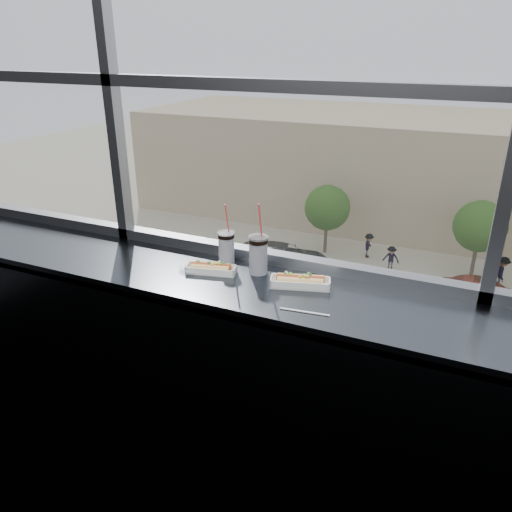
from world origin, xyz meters
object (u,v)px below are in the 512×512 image
at_px(tree_left, 327,208).
at_px(car_near_a, 143,296).
at_px(car_near_b, 262,323).
at_px(wrapper, 189,269).
at_px(pedestrian_a, 369,243).
at_px(tree_center, 480,226).
at_px(hotdog_tray_left, 211,268).
at_px(loose_straw, 305,312).
at_px(hotdog_tray_right, 300,281).
at_px(soda_cup_right, 258,253).
at_px(car_near_c, 396,354).
at_px(car_far_b, 486,291).
at_px(pedestrian_b, 391,256).
at_px(car_far_a, 282,254).
at_px(pedestrian_c, 503,269).
at_px(soda_cup_left, 226,246).

bearing_deg(tree_left, car_near_a, -116.78).
bearing_deg(car_near_b, wrapper, -162.06).
distance_m(pedestrian_a, tree_center, 6.75).
xyz_separation_m(hotdog_tray_left, wrapper, (-0.11, -0.03, -0.01)).
xyz_separation_m(loose_straw, car_near_a, (-13.88, 16.44, -10.93)).
height_order(hotdog_tray_right, soda_cup_right, soda_cup_right).
relative_size(hotdog_tray_left, car_near_c, 0.04).
height_order(car_far_b, tree_center, tree_center).
bearing_deg(pedestrian_b, hotdog_tray_left, -84.30).
xyz_separation_m(car_far_a, pedestrian_a, (4.37, 4.31, -0.15)).
bearing_deg(car_far_a, hotdog_tray_right, -162.72).
relative_size(car_far_b, car_near_a, 0.89).
bearing_deg(car_far_b, loose_straw, 174.26).
relative_size(car_near_a, pedestrian_b, 3.52).
distance_m(car_near_c, pedestrian_c, 11.83).
distance_m(loose_straw, wrapper, 0.70).
xyz_separation_m(pedestrian_a, tree_center, (6.37, -0.31, 2.22)).
relative_size(wrapper, pedestrian_a, 0.06).
xyz_separation_m(car_far_b, tree_center, (-0.75, 4.00, 2.19)).
relative_size(hotdog_tray_right, tree_left, 0.06).
distance_m(wrapper, car_near_a, 23.64).
bearing_deg(soda_cup_right, car_near_a, 129.95).
xyz_separation_m(hotdog_tray_left, car_near_c, (-0.61, 16.25, -10.94)).
relative_size(hotdog_tray_right, car_far_a, 0.04).
height_order(car_near_c, car_far_b, car_near_c).
bearing_deg(hotdog_tray_left, car_far_b, 69.79).
distance_m(pedestrian_b, pedestrian_a, 2.22).
bearing_deg(soda_cup_left, loose_straw, -30.97).
bearing_deg(car_far_a, pedestrian_b, -68.25).
height_order(hotdog_tray_left, hotdog_tray_right, hotdog_tray_right).
height_order(car_far_a, car_near_a, car_far_a).
distance_m(soda_cup_right, loose_straw, 0.47).
bearing_deg(car_far_b, hotdog_tray_left, 172.89).
relative_size(car_near_a, pedestrian_c, 2.96).
height_order(soda_cup_right, car_near_c, soda_cup_right).
height_order(car_near_a, pedestrian_c, pedestrian_c).
height_order(car_near_c, tree_center, tree_center).
height_order(car_near_c, car_near_a, car_near_c).
bearing_deg(tree_center, pedestrian_a, 177.20).
relative_size(car_near_c, car_near_b, 0.98).
relative_size(soda_cup_left, car_far_a, 0.05).
distance_m(loose_straw, car_near_c, 19.77).
bearing_deg(hotdog_tray_left, car_far_a, 96.07).
height_order(loose_straw, pedestrian_a, loose_straw).
xyz_separation_m(car_far_a, pedestrian_c, (12.32, 3.08, -0.01)).
bearing_deg(car_near_c, soda_cup_left, -175.34).
bearing_deg(hotdog_tray_left, car_near_c, 78.29).
height_order(soda_cup_left, car_far_b, soda_cup_left).
bearing_deg(tree_center, car_near_b, -125.85).
bearing_deg(hotdog_tray_left, pedestrian_c, 68.78).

